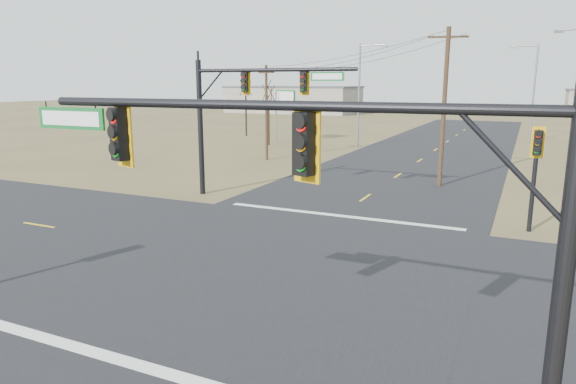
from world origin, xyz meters
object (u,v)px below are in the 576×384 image
(mast_arm_far, at_px, (242,100))
(utility_pole_near, at_px, (444,106))
(utility_pole_far, at_px, (266,111))
(streetlight_b, at_px, (532,88))
(bare_tree_a, at_px, (268,91))
(bare_tree_b, at_px, (246,86))
(pedestal_signal_ne, at_px, (536,156))
(mast_arm_near, at_px, (313,179))
(streetlight_c, at_px, (361,90))
(highway_sign, at_px, (285,105))

(mast_arm_far, bearing_deg, utility_pole_near, 31.36)
(mast_arm_far, distance_m, utility_pole_far, 15.11)
(mast_arm_far, distance_m, streetlight_b, 40.36)
(utility_pole_far, distance_m, bare_tree_a, 10.97)
(mast_arm_far, relative_size, bare_tree_b, 1.25)
(pedestal_signal_ne, distance_m, utility_pole_near, 10.55)
(mast_arm_near, xyz_separation_m, mast_arm_far, (-11.21, 17.06, 0.67))
(utility_pole_far, bearing_deg, mast_arm_far, -67.62)
(utility_pole_near, xyz_separation_m, streetlight_c, (-10.72, 17.51, 0.71))
(pedestal_signal_ne, xyz_separation_m, utility_pole_near, (-5.27, 8.98, 1.70))
(streetlight_b, xyz_separation_m, bare_tree_b, (-31.90, -6.61, 0.18))
(pedestal_signal_ne, xyz_separation_m, bare_tree_b, (-32.34, 31.74, 2.73))
(utility_pole_far, xyz_separation_m, bare_tree_b, (-11.78, 17.18, 1.93))
(mast_arm_near, distance_m, streetlight_c, 44.66)
(utility_pole_near, bearing_deg, mast_arm_far, -138.94)
(utility_pole_near, xyz_separation_m, utility_pole_far, (-15.30, 5.58, -0.90))
(bare_tree_a, bearing_deg, bare_tree_b, 133.13)
(pedestal_signal_ne, relative_size, streetlight_c, 0.45)
(pedestal_signal_ne, bearing_deg, highway_sign, 123.43)
(utility_pole_far, height_order, streetlight_b, streetlight_b)
(utility_pole_near, distance_m, bare_tree_b, 35.39)
(streetlight_c, bearing_deg, mast_arm_near, -83.48)
(streetlight_b, xyz_separation_m, streetlight_c, (-15.54, -11.87, -0.14))
(mast_arm_far, xyz_separation_m, utility_pole_far, (-5.73, 13.92, -1.37))
(utility_pole_near, relative_size, highway_sign, 1.72)
(utility_pole_near, distance_m, bare_tree_a, 25.29)
(streetlight_b, height_order, bare_tree_b, streetlight_b)
(utility_pole_far, relative_size, streetlight_c, 0.77)
(pedestal_signal_ne, xyz_separation_m, streetlight_c, (-15.99, 26.49, 2.41))
(pedestal_signal_ne, relative_size, highway_sign, 0.82)
(utility_pole_near, height_order, streetlight_b, streetlight_b)
(bare_tree_a, bearing_deg, utility_pole_near, -37.31)
(mast_arm_far, height_order, pedestal_signal_ne, mast_arm_far)
(bare_tree_b, bearing_deg, streetlight_c, -17.81)
(utility_pole_far, bearing_deg, streetlight_b, 49.78)
(streetlight_c, bearing_deg, bare_tree_a, -176.45)
(mast_arm_far, height_order, streetlight_c, streetlight_c)
(pedestal_signal_ne, height_order, streetlight_b, streetlight_b)
(utility_pole_near, height_order, utility_pole_far, utility_pole_near)
(pedestal_signal_ne, bearing_deg, streetlight_b, 82.04)
(streetlight_c, height_order, bare_tree_b, streetlight_c)
(bare_tree_a, bearing_deg, streetlight_b, 29.41)
(mast_arm_near, xyz_separation_m, bare_tree_b, (-28.72, 48.16, 1.22))
(utility_pole_far, xyz_separation_m, streetlight_c, (4.58, 11.93, 1.61))
(streetlight_b, bearing_deg, highway_sign, -139.63)
(pedestal_signal_ne, height_order, bare_tree_b, bare_tree_b)
(utility_pole_far, distance_m, streetlight_b, 31.21)
(mast_arm_far, height_order, utility_pole_near, utility_pole_near)
(mast_arm_near, distance_m, streetlight_b, 54.88)
(utility_pole_near, bearing_deg, pedestal_signal_ne, -59.60)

